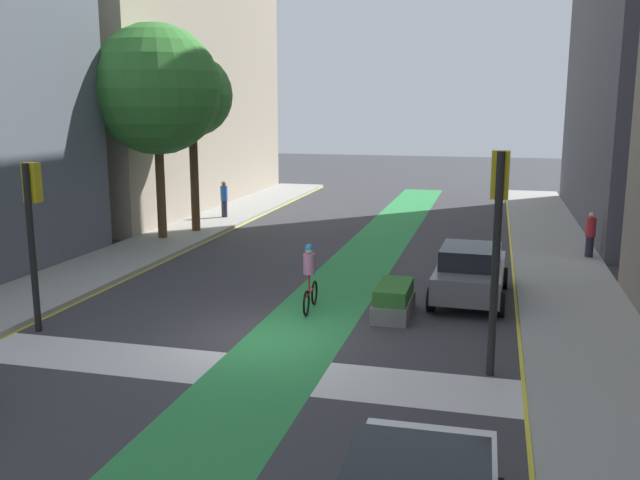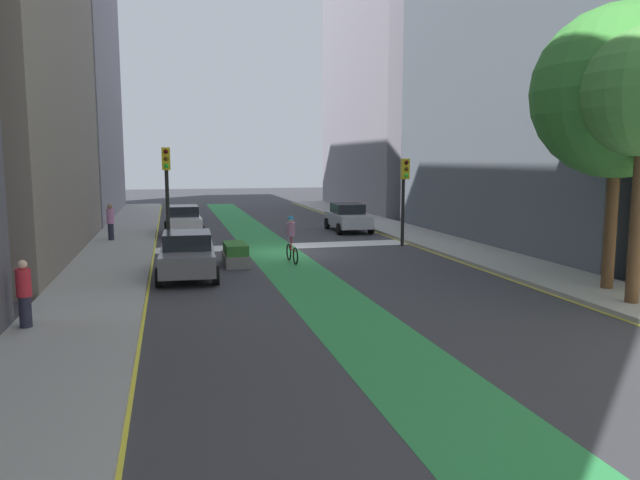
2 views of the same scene
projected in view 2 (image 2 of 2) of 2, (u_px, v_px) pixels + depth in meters
name	position (u px, v px, depth m)	size (l,w,h in m)	color
ground_plane	(293.00, 252.00, 26.54)	(120.00, 120.00, 0.00)	#38383D
bike_lane_paint	(275.00, 253.00, 26.35)	(2.40, 60.00, 0.01)	#2D8C47
crosswalk_band	(285.00, 246.00, 28.47)	(12.00, 1.80, 0.01)	silver
sidewalk_left	(449.00, 245.00, 28.34)	(3.00, 60.00, 0.15)	#9E9E99
curb_stripe_left	(419.00, 248.00, 27.98)	(0.16, 60.00, 0.01)	yellow
sidewalk_right	(114.00, 257.00, 24.73)	(3.00, 60.00, 0.15)	#9E9E99
curb_stripe_right	(152.00, 258.00, 25.10)	(0.16, 60.00, 0.01)	yellow
traffic_signal_near_right	(167.00, 180.00, 25.63)	(0.35, 0.52, 4.58)	black
traffic_signal_near_left	(404.00, 185.00, 28.14)	(0.35, 0.52, 4.11)	black
car_grey_right_far	(187.00, 254.00, 20.85)	(2.15, 4.26, 1.57)	slate
car_white_right_near	(183.00, 220.00, 32.77)	(2.07, 4.22, 1.57)	silver
car_silver_left_near	(348.00, 217.00, 34.31)	(2.13, 4.25, 1.57)	#B2B7BF
cyclist_in_lane	(291.00, 238.00, 23.94)	(0.32, 1.73, 1.86)	black
pedestrian_sidewalk_right_a	(24.00, 293.00, 14.08)	(0.34, 0.34, 1.61)	#262638
pedestrian_sidewalk_right_b	(110.00, 222.00, 29.39)	(0.34, 0.34, 1.77)	#262638
street_tree_far	(619.00, 93.00, 17.74)	(5.09, 5.09, 8.44)	brown
median_planter	(236.00, 255.00, 23.32)	(0.92, 2.04, 0.85)	slate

